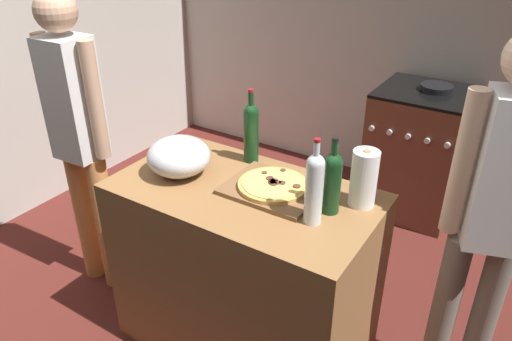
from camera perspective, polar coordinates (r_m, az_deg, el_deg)
The scene contains 14 objects.
ground_plane at distance 3.15m, azimuth 6.06°, elevation -10.99°, with size 4.67×3.32×0.02m, color #511E19.
kitchen_wall_rear at distance 3.83m, azimuth 17.25°, elevation 16.97°, with size 4.67×0.10×2.60m, color #BCB7AD.
kitchen_wall_left at distance 3.88m, azimuth -22.56°, elevation 16.24°, with size 0.10×3.32×2.60m, color #BCB7AD.
counter at distance 2.38m, azimuth -1.33°, elevation -11.74°, with size 1.17×0.64×0.91m, color olive.
cutting_board at distance 2.10m, azimuth 2.01°, elevation -2.17°, with size 0.40×0.32×0.02m, color brown.
pizza at distance 2.09m, azimuth 2.03°, elevation -1.67°, with size 0.31×0.31×0.03m.
mixing_bowl at distance 2.22m, azimuth -9.01°, elevation 1.65°, with size 0.29×0.29×0.18m.
paper_towel_roll at distance 2.00m, azimuth 12.51°, elevation -0.92°, with size 0.11×0.11×0.25m.
wine_bottle_dark at distance 1.92m, azimuth 8.88°, elevation -1.11°, with size 0.08×0.08×0.32m.
wine_bottle_amber at distance 2.29m, azimuth -0.58°, elevation 4.73°, with size 0.07×0.07×0.36m.
wine_bottle_clear at distance 1.83m, azimuth 6.84°, elevation -1.84°, with size 0.07×0.07×0.36m.
stove at distance 3.64m, azimuth 18.28°, elevation 2.13°, with size 0.61×0.62×0.95m.
person_in_stripes at distance 2.68m, azimuth -20.08°, elevation 4.35°, with size 0.39×0.21×1.67m.
person_in_red at distance 2.09m, azimuth 25.82°, elevation -4.67°, with size 0.35×0.25×1.65m.
Camera 1 is at (1.03, -0.85, 1.99)m, focal length 34.15 mm.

